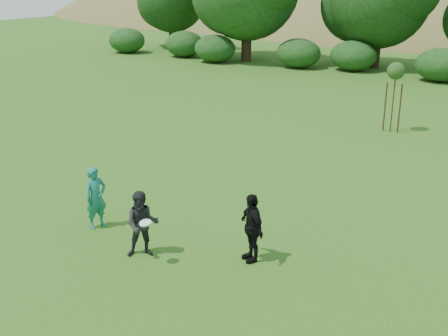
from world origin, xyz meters
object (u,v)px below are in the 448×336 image
at_px(player_teal, 96,198).
at_px(player_black, 252,228).
at_px(sapling, 396,73).
at_px(player_grey, 142,224).

relative_size(player_teal, player_black, 1.00).
bearing_deg(sapling, player_grey, -97.28).
distance_m(player_grey, sapling, 13.88).
distance_m(player_teal, player_black, 4.25).
bearing_deg(player_teal, player_black, -67.98).
xyz_separation_m(player_grey, sapling, (1.75, 13.67, 1.63)).
xyz_separation_m(player_teal, player_grey, (2.00, -0.58, -0.02)).
bearing_deg(player_black, player_teal, -138.07).
xyz_separation_m(player_black, sapling, (-0.47, 12.54, 1.61)).
height_order(player_black, sapling, sapling).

